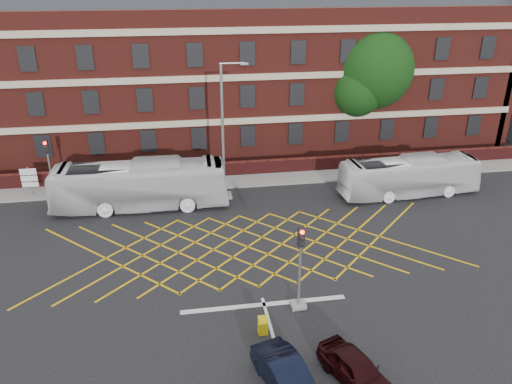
{
  "coord_description": "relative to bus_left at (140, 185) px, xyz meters",
  "views": [
    {
      "loc": [
        -3.44,
        -22.82,
        14.76
      ],
      "look_at": [
        0.4,
        1.5,
        3.69
      ],
      "focal_mm": 35.0,
      "sensor_mm": 36.0,
      "label": 1
    }
  ],
  "objects": [
    {
      "name": "traffic_light_near",
      "position": [
        7.89,
        -12.29,
        0.15
      ],
      "size": [
        0.7,
        0.7,
        4.27
      ],
      "color": "slate",
      "rests_on": "ground"
    },
    {
      "name": "direction_signs",
      "position": [
        -7.74,
        2.9,
        -0.23
      ],
      "size": [
        1.1,
        0.16,
        2.2
      ],
      "color": "gray",
      "rests_on": "ground"
    },
    {
      "name": "box_junction_hatching",
      "position": [
        6.31,
        -6.38,
        -1.6
      ],
      "size": [
        8.22,
        8.22,
        0.02
      ],
      "primitive_type": "cube",
      "rotation": [
        0.0,
        0.0,
        0.79
      ],
      "color": "#CC990C",
      "rests_on": "ground"
    },
    {
      "name": "street_lamp",
      "position": [
        5.72,
        0.75,
        1.63
      ],
      "size": [
        2.25,
        1.0,
        9.33
      ],
      "color": "slate",
      "rests_on": "ground"
    },
    {
      "name": "deciduous_tree",
      "position": [
        19.01,
        9.07,
        4.98
      ],
      "size": [
        7.31,
        6.9,
        10.54
      ],
      "color": "black",
      "rests_on": "ground"
    },
    {
      "name": "far_pavement",
      "position": [
        6.31,
        3.62,
        -1.55
      ],
      "size": [
        60.0,
        3.0,
        0.12
      ],
      "primitive_type": "cube",
      "color": "slate",
      "rests_on": "ground"
    },
    {
      "name": "traffic_light_far",
      "position": [
        -6.12,
        2.36,
        0.15
      ],
      "size": [
        0.7,
        0.7,
        4.27
      ],
      "color": "slate",
      "rests_on": "ground"
    },
    {
      "name": "bus_right",
      "position": [
        18.57,
        -0.85,
        -0.22
      ],
      "size": [
        10.08,
        2.91,
        2.77
      ],
      "primitive_type": "imported",
      "rotation": [
        0.0,
        0.0,
        1.63
      ],
      "color": "silver",
      "rests_on": "ground"
    },
    {
      "name": "ground",
      "position": [
        6.31,
        -8.38,
        -1.61
      ],
      "size": [
        120.0,
        120.0,
        0.0
      ],
      "primitive_type": "plane",
      "color": "black",
      "rests_on": "ground"
    },
    {
      "name": "bus_left",
      "position": [
        0.0,
        0.0,
        0.0
      ],
      "size": [
        11.62,
        2.96,
        3.22
      ],
      "primitive_type": "imported",
      "rotation": [
        0.0,
        0.0,
        1.55
      ],
      "color": "silver",
      "rests_on": "ground"
    },
    {
      "name": "stop_line",
      "position": [
        6.31,
        -11.88,
        -1.6
      ],
      "size": [
        8.0,
        0.3,
        0.02
      ],
      "primitive_type": "cube",
      "color": "silver",
      "rests_on": "ground"
    },
    {
      "name": "utility_cabinet",
      "position": [
        5.9,
        -13.9,
        -1.18
      ],
      "size": [
        0.41,
        0.35,
        0.85
      ],
      "primitive_type": "cube",
      "color": "gold",
      "rests_on": "ground"
    },
    {
      "name": "car_maroon",
      "position": [
        8.99,
        -17.26,
        -0.99
      ],
      "size": [
        2.7,
        3.91,
        1.24
      ],
      "primitive_type": "imported",
      "rotation": [
        0.0,
        0.0,
        0.38
      ],
      "color": "black",
      "rests_on": "ground"
    },
    {
      "name": "car_navy",
      "position": [
        6.27,
        -17.25,
        -0.97
      ],
      "size": [
        2.41,
        4.12,
        1.28
      ],
      "primitive_type": "imported",
      "rotation": [
        0.0,
        0.0,
        0.29
      ],
      "color": "black",
      "rests_on": "ground"
    },
    {
      "name": "victorian_building",
      "position": [
        6.55,
        13.62,
        6.22
      ],
      "size": [
        51.0,
        12.17,
        20.4
      ],
      "color": "#5A1D17",
      "rests_on": "ground"
    },
    {
      "name": "boundary_wall",
      "position": [
        6.31,
        4.62,
        -1.06
      ],
      "size": [
        56.0,
        0.5,
        1.1
      ],
      "primitive_type": "cube",
      "color": "#471313",
      "rests_on": "ground"
    }
  ]
}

